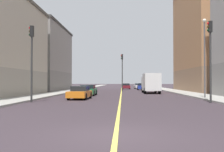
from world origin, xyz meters
The scene contains 16 objects.
ground_plane centered at (0.00, 0.00, 0.00)m, with size 400.00×400.00×0.00m, color #352B31.
sidewalk_left centered at (9.35, 49.00, 0.07)m, with size 3.22×168.00×0.15m, color #9E9B93.
sidewalk_right centered at (-9.35, 49.00, 0.07)m, with size 3.22×168.00×0.15m, color #9E9B93.
lane_center_stripe centered at (0.00, 49.00, 0.01)m, with size 0.16×154.00×0.01m, color #E5D14C.
building_left_mid centered at (16.53, 39.91, 9.94)m, with size 11.43×21.51×19.87m.
building_right_midblock centered at (-16.53, 42.72, 6.07)m, with size 11.43×18.75×12.11m.
traffic_light_left_near centered at (7.33, 13.80, 4.25)m, with size 0.40×0.32×6.64m.
traffic_light_right_near centered at (-7.36, 13.80, 4.10)m, with size 0.40×0.32×6.37m.
traffic_light_median_far centered at (0.13, 39.80, 4.19)m, with size 0.40×0.32×6.54m.
street_lamp_left_near centered at (8.34, 18.84, 4.83)m, with size 0.36×0.36×7.82m.
car_green centered at (-4.08, 25.56, 0.65)m, with size 1.91×4.58×1.32m.
car_maroon centered at (1.00, 55.40, 0.64)m, with size 1.91×4.20×1.30m.
car_blue centered at (4.18, 49.25, 0.69)m, with size 1.87×4.35×1.40m.
car_white centered at (3.97, 57.90, 0.64)m, with size 1.96×4.13×1.31m.
car_orange centered at (-3.97, 18.20, 0.63)m, with size 1.98×4.54×1.29m.
box_truck centered at (4.38, 32.54, 1.57)m, with size 2.33×7.56×2.89m.
Camera 1 is at (0.22, -9.13, 1.72)m, focal length 44.88 mm.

